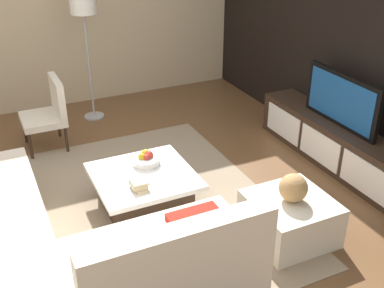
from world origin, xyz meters
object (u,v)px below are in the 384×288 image
Objects in this scene: coffee_table at (144,190)px; book_stack at (139,184)px; floor_lamp at (83,9)px; media_console at (335,144)px; sectional_couch at (50,248)px; television at (342,100)px; accent_chair_near at (49,110)px; decorative_ball at (293,188)px; fruit_bowl at (146,159)px; ottoman at (290,219)px.

coffee_table is 0.33m from book_stack.
floor_lamp is at bearing 174.76° from book_stack.
media_console is 3.35m from sectional_couch.
media_console is 0.55m from television.
coffee_table is 1.10× the size of accent_chair_near.
coffee_table is at bearing 121.33° from sectional_couch.
television is at bearing 125.50° from decorative_ball.
fruit_bowl is at bearing 125.70° from sectional_couch.
floor_lamp is at bearing 179.56° from fruit_bowl.
accent_chair_near is 3.17m from decorative_ball.
accent_chair_near reaches higher than fruit_bowl.
ottoman is at bearing 0.00° from decorative_ball.
coffee_table is at bearing 151.39° from book_stack.
television is 4.36× the size of decorative_ball.
coffee_table is 1.85m from accent_chair_near.
ottoman is (3.40, 0.90, -1.31)m from floor_lamp.
decorative_ball is at bearing 37.57° from fruit_bowl.
media_console is 2.66× the size of accent_chair_near.
fruit_bowl is (-1.19, -0.92, 0.23)m from ottoman.
accent_chair_near is (-2.36, 0.45, 0.20)m from sectional_couch.
decorative_ball reaches higher than ottoman.
book_stack is (0.22, -0.12, 0.22)m from coffee_table.
floor_lamp is 2.53× the size of ottoman.
sectional_couch is at bearing -54.30° from fruit_bowl.
sectional_couch reaches higher than ottoman.
accent_chair_near is (-1.74, -0.56, 0.29)m from coffee_table.
television is at bearing 82.61° from fruit_bowl.
sectional_couch is 3.62× the size of ottoman.
sectional_couch is at bearing -4.10° from accent_chair_near.
sectional_couch is at bearing -100.88° from decorative_ball.
sectional_couch is 0.99m from book_stack.
ottoman is (2.75, 1.58, -0.29)m from accent_chair_near.
fruit_bowl is 1.10× the size of decorative_ball.
floor_lamp is at bearing -165.13° from decorative_ball.
media_console is at bearing 125.51° from ottoman.
coffee_table is 1.44m from ottoman.
fruit_bowl is (-0.18, 0.10, 0.23)m from coffee_table.
floor_lamp reaches higher than television.
ottoman reaches higher than coffee_table.
sectional_couch is 2.41m from accent_chair_near.
accent_chair_near reaches higher than media_console.
sectional_couch is at bearing -58.67° from coffee_table.
floor_lamp reaches higher than sectional_couch.
coffee_table is 0.31m from fruit_bowl.
media_console is 2.43m from book_stack.
book_stack is at bearing -124.65° from ottoman.
coffee_table is 0.54× the size of floor_lamp.
coffee_table is at bearing 24.75° from accent_chair_near.
television is 1.16× the size of coffee_table.
television is 3.96× the size of fruit_bowl.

